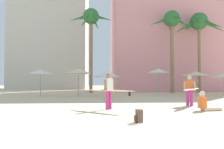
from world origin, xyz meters
TOP-DOWN VIEW (x-y plane):
  - ground at (0.00, 0.00)m, footprint 120.00×120.00m
  - hotel_pink at (9.17, 26.28)m, footprint 17.06×11.77m
  - hotel_tower_gray at (-9.80, 34.34)m, footprint 12.49×10.26m
  - palm_tree_far_left at (10.18, 18.86)m, footprint 6.04×6.01m
  - palm_tree_left at (6.88, 18.48)m, footprint 5.17×5.15m
  - palm_tree_center at (-2.30, 19.34)m, footprint 5.14×4.59m
  - cafe_umbrella_1 at (7.17, 13.09)m, footprint 2.53×2.53m
  - cafe_umbrella_2 at (-3.16, 13.46)m, footprint 2.36×2.36m
  - cafe_umbrella_3 at (-0.72, 13.23)m, footprint 2.39×2.39m
  - cafe_umbrella_4 at (-6.54, 13.98)m, footprint 2.42×2.42m
  - cafe_umbrella_5 at (9.96, 13.54)m, footprint 2.52×2.52m
  - cafe_umbrella_6 at (4.04, 13.97)m, footprint 2.03×2.03m
  - beach_towel at (0.90, 1.13)m, footprint 2.16×1.55m
  - backpack at (-0.09, 1.16)m, footprint 0.26×0.32m
  - person_mid_right at (3.49, 5.58)m, footprint 2.09×2.63m
  - person_far_right at (3.42, 3.74)m, footprint 1.02×0.47m
  - person_mid_center at (-0.92, 4.35)m, footprint 2.36×2.05m

SIDE VIEW (x-z plane):
  - ground at x=0.00m, z-range 0.00..0.00m
  - beach_towel at x=0.90m, z-range 0.00..0.01m
  - backpack at x=-0.09m, z-range -0.01..0.41m
  - person_far_right at x=3.42m, z-range -0.14..0.74m
  - person_mid_right at x=3.49m, z-range 0.08..1.70m
  - person_mid_center at x=-0.92m, z-range 0.07..1.78m
  - cafe_umbrella_5 at x=9.96m, z-range 0.83..2.94m
  - cafe_umbrella_3 at x=-0.72m, z-range 0.84..3.02m
  - cafe_umbrella_1 at x=7.17m, z-range 0.90..3.08m
  - cafe_umbrella_4 at x=-6.54m, z-range 0.97..3.34m
  - cafe_umbrella_2 at x=-3.16m, z-range 0.98..3.42m
  - cafe_umbrella_6 at x=4.04m, z-range 1.03..3.49m
  - hotel_pink at x=9.17m, z-range 0.00..15.34m
  - palm_tree_left at x=6.88m, z-range 3.03..12.36m
  - palm_tree_far_left at x=10.18m, z-range 3.15..12.41m
  - palm_tree_center at x=-2.30m, z-range 3.23..12.92m
  - hotel_tower_gray at x=-9.80m, z-range 0.00..24.62m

